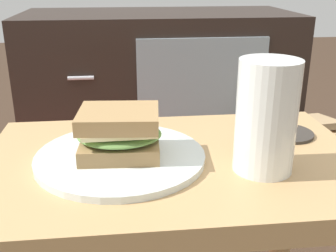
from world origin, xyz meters
The scene contains 8 objects.
side_table centered at (0.00, 0.00, 0.37)m, with size 0.56×0.36×0.46m.
tv_cabinet centered at (0.06, 0.95, 0.29)m, with size 0.96×0.46×0.58m.
area_rug centered at (-0.37, 0.48, 0.00)m, with size 0.94×0.77×0.01m.
plate centered at (-0.08, 0.00, 0.47)m, with size 0.25×0.25×0.01m, color silver.
sandwich_front centered at (-0.08, 0.00, 0.50)m, with size 0.12×0.11×0.07m.
beer_glass centered at (0.12, -0.05, 0.53)m, with size 0.08×0.08×0.15m.
coaster centered at (0.20, 0.07, 0.46)m, with size 0.09×0.09×0.01m, color #332D28.
paper_bag centered at (0.44, 0.54, 0.15)m, with size 0.24×0.19×0.31m.
Camera 1 is at (-0.07, -0.54, 0.72)m, focal length 43.96 mm.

